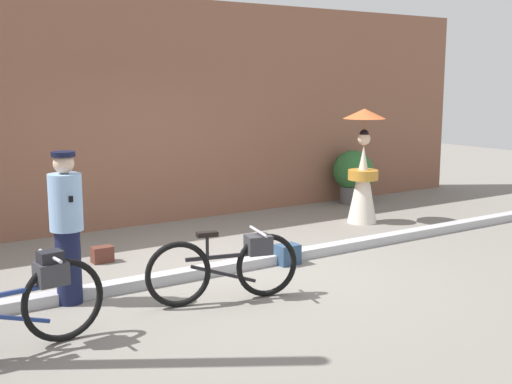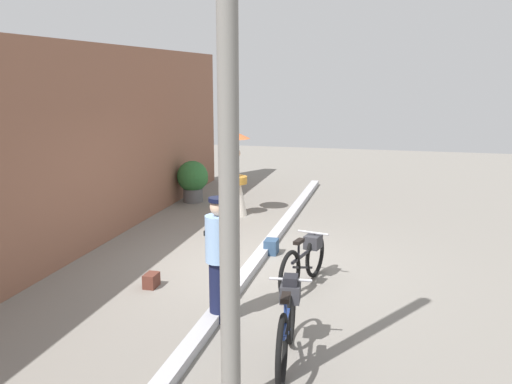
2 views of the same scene
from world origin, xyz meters
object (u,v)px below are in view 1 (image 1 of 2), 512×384
(person_with_parasol, at_px, (363,169))
(backpack_on_pavement, at_px, (288,254))
(person_officer, at_px, (67,224))
(bicycle_near_officer, at_px, (16,303))
(bicycle_far_side, at_px, (229,265))
(potted_plant_by_door, at_px, (354,174))
(backpack_spare, at_px, (102,254))

(person_with_parasol, xyz_separation_m, backpack_on_pavement, (-2.48, -1.35, -0.75))
(person_officer, distance_m, backpack_on_pavement, 2.85)
(bicycle_near_officer, distance_m, backpack_on_pavement, 3.67)
(backpack_on_pavement, bearing_deg, bicycle_far_side, -149.49)
(bicycle_near_officer, distance_m, person_with_parasol, 6.45)
(bicycle_near_officer, distance_m, person_officer, 1.33)
(bicycle_far_side, height_order, backpack_on_pavement, bicycle_far_side)
(backpack_on_pavement, bearing_deg, person_with_parasol, 28.63)
(person_with_parasol, distance_m, backpack_on_pavement, 2.92)
(potted_plant_by_door, distance_m, backpack_spare, 5.63)
(person_officer, distance_m, person_with_parasol, 5.40)
(person_officer, xyz_separation_m, backpack_on_pavement, (2.76, -0.06, -0.71))
(backpack_spare, bearing_deg, potted_plant_by_door, 13.88)
(backpack_spare, bearing_deg, bicycle_near_officer, -124.50)
(bicycle_near_officer, height_order, backpack_spare, bicycle_near_officer)
(person_with_parasol, bearing_deg, bicycle_far_side, -150.71)
(potted_plant_by_door, relative_size, backpack_spare, 3.84)
(bicycle_near_officer, bearing_deg, backpack_on_pavement, 15.04)
(bicycle_near_officer, xyz_separation_m, person_officer, (0.77, 1.01, 0.40))
(person_with_parasol, distance_m, potted_plant_by_door, 1.74)
(person_officer, relative_size, potted_plant_by_door, 1.58)
(person_officer, bearing_deg, backpack_spare, 57.65)
(potted_plant_by_door, distance_m, backpack_on_pavement, 4.46)
(backpack_spare, bearing_deg, backpack_on_pavement, -35.32)
(bicycle_near_officer, relative_size, person_with_parasol, 0.93)
(potted_plant_by_door, bearing_deg, person_with_parasol, -127.07)
(bicycle_far_side, relative_size, backpack_on_pavement, 5.81)
(potted_plant_by_door, xyz_separation_m, backpack_spare, (-5.45, -1.35, -0.45))
(bicycle_far_side, relative_size, person_with_parasol, 0.88)
(person_with_parasol, bearing_deg, backpack_on_pavement, -151.37)
(person_with_parasol, bearing_deg, person_officer, -166.17)
(bicycle_far_side, distance_m, person_with_parasol, 4.40)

